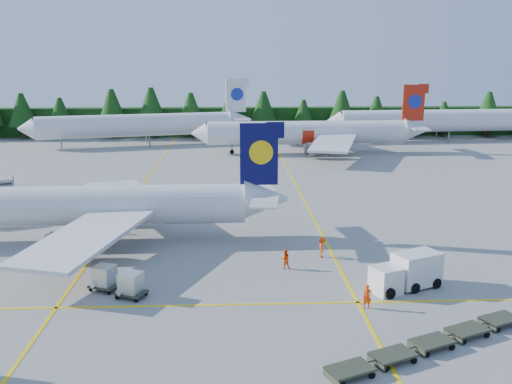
{
  "coord_description": "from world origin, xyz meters",
  "views": [
    {
      "loc": [
        -2.37,
        -41.25,
        15.86
      ],
      "look_at": [
        -0.06,
        12.11,
        3.5
      ],
      "focal_mm": 40.0,
      "sensor_mm": 36.0,
      "label": 1
    }
  ],
  "objects_px": {
    "airstairs": "(7,216)",
    "service_truck": "(406,272)",
    "airliner_navy": "(67,207)",
    "airliner_red": "(303,133)"
  },
  "relations": [
    {
      "from": "airstairs",
      "to": "service_truck",
      "type": "distance_m",
      "value": 38.88
    },
    {
      "from": "airstairs",
      "to": "airliner_navy",
      "type": "bearing_deg",
      "value": -57.21
    },
    {
      "from": "airliner_navy",
      "to": "airstairs",
      "type": "relative_size",
      "value": 5.7
    },
    {
      "from": "airliner_navy",
      "to": "airstairs",
      "type": "bearing_deg",
      "value": 142.43
    },
    {
      "from": "airliner_navy",
      "to": "airliner_red",
      "type": "height_order",
      "value": "airliner_red"
    },
    {
      "from": "service_truck",
      "to": "airliner_red",
      "type": "bearing_deg",
      "value": 66.05
    },
    {
      "from": "airliner_red",
      "to": "airstairs",
      "type": "relative_size",
      "value": 6.42
    },
    {
      "from": "airstairs",
      "to": "service_truck",
      "type": "height_order",
      "value": "airstairs"
    },
    {
      "from": "airliner_navy",
      "to": "airstairs",
      "type": "distance_m",
      "value": 9.68
    },
    {
      "from": "airliner_navy",
      "to": "service_truck",
      "type": "xyz_separation_m",
      "value": [
        26.97,
        -12.29,
        -1.9
      ]
    }
  ]
}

